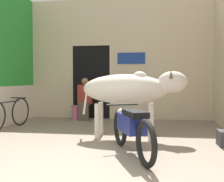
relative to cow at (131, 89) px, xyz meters
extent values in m
plane|color=gray|center=(-0.56, -2.25, -1.01)|extent=(30.00, 30.00, 0.00)
cube|color=beige|center=(-0.56, 2.66, 1.96)|extent=(5.55, 0.18, 1.42)
cube|color=beige|center=(-2.67, 2.66, 0.12)|extent=(1.32, 0.18, 2.25)
cube|color=beige|center=(0.68, 2.66, 0.12)|extent=(3.06, 0.18, 2.25)
cube|color=black|center=(-1.43, 3.02, 0.12)|extent=(1.17, 0.90, 2.25)
cube|color=navy|center=(-0.18, 2.55, 0.84)|extent=(0.83, 0.03, 0.34)
ellipsoid|color=beige|center=(-0.14, 0.00, 0.00)|extent=(1.77, 0.68, 0.61)
ellipsoid|color=beige|center=(0.17, 0.00, 0.26)|extent=(0.30, 0.26, 0.23)
cylinder|color=beige|center=(0.67, -0.01, 0.05)|extent=(0.41, 0.30, 0.41)
ellipsoid|color=beige|center=(0.83, -0.02, 0.15)|extent=(0.60, 0.38, 0.44)
cylinder|color=beige|center=(-0.97, 0.02, -0.22)|extent=(0.13, 0.05, 0.64)
cylinder|color=beige|center=(0.41, 0.17, -0.65)|extent=(0.11, 0.11, 0.71)
cylinder|color=beige|center=(0.41, -0.19, -0.65)|extent=(0.11, 0.11, 0.71)
cylinder|color=beige|center=(-0.68, 0.19, -0.65)|extent=(0.11, 0.11, 0.71)
cylinder|color=beige|center=(-0.68, -0.17, -0.65)|extent=(0.11, 0.11, 0.71)
cone|color=#473D33|center=(0.79, 0.14, 0.31)|extent=(0.07, 0.14, 0.20)
cone|color=#473D33|center=(0.79, -0.17, 0.31)|extent=(0.07, 0.14, 0.20)
torus|color=black|center=(0.33, -1.81, -0.67)|extent=(0.33, 0.65, 0.67)
torus|color=black|center=(-0.16, -0.66, -0.67)|extent=(0.33, 0.65, 0.67)
cube|color=navy|center=(0.09, -1.23, -0.50)|extent=(0.53, 0.75, 0.28)
cube|color=black|center=(0.16, -1.41, -0.32)|extent=(0.45, 0.61, 0.09)
cylinder|color=black|center=(-0.10, -0.78, -0.25)|extent=(0.55, 0.25, 0.03)
sphere|color=silver|center=(-0.14, -0.70, -0.40)|extent=(0.15, 0.15, 0.15)
torus|color=black|center=(-2.97, 1.02, -0.64)|extent=(0.12, 0.73, 0.73)
cylinder|color=black|center=(-3.03, 0.54, -0.35)|extent=(0.12, 0.80, 0.03)
cylinder|color=black|center=(-2.98, 0.94, -0.28)|extent=(0.44, 0.08, 0.03)
cube|color=brown|center=(-1.54, 2.05, -0.79)|extent=(0.29, 0.14, 0.43)
cube|color=brown|center=(-1.54, 2.14, -0.53)|extent=(0.29, 0.32, 0.11)
cube|color=maroon|center=(-1.54, 2.21, -0.24)|extent=(0.41, 0.20, 0.57)
sphere|color=#937051|center=(-1.54, 2.21, 0.15)|extent=(0.20, 0.20, 0.20)
cylinder|color=#DB6093|center=(-1.81, 2.15, -0.81)|extent=(0.20, 0.20, 0.40)
cylinder|color=#DB6093|center=(-1.81, 2.15, -0.59)|extent=(0.28, 0.28, 0.04)
camera|label=1|loc=(0.38, -5.40, 0.20)|focal=42.00mm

